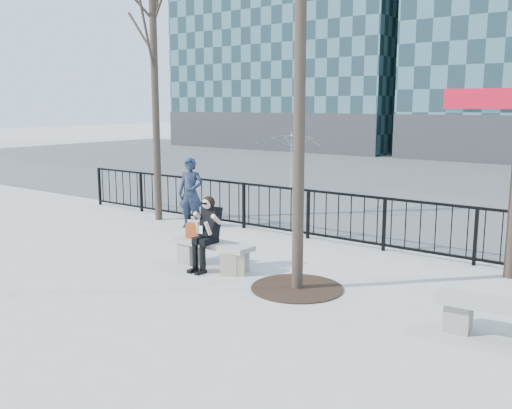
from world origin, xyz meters
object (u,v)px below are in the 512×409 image
Objects in this scene: bench_main at (212,252)px; bench_second at (503,317)px; standing_man at (191,193)px; seated_woman at (206,233)px.

bench_second is (5.08, -0.26, 0.00)m from bench_main.
standing_man reaches higher than bench_main.
bench_second is 0.98× the size of standing_man.
bench_main is 3.55m from standing_man.
seated_woman is 3.62m from standing_man.
standing_man reaches higher than bench_second.
bench_second is at bearing -2.97° from bench_main.
bench_main is at bearing -62.94° from standing_man.
seated_woman is 0.79× the size of standing_man.
bench_main is 0.40m from seated_woman.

